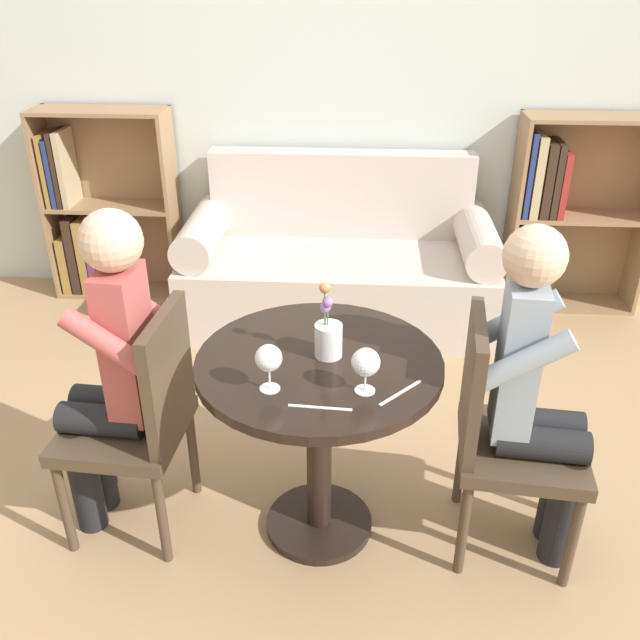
% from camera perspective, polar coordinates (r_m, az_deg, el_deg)
% --- Properties ---
extents(ground_plane, '(16.00, 16.00, 0.00)m').
position_cam_1_polar(ground_plane, '(2.70, -0.07, -16.90)').
color(ground_plane, tan).
extents(back_wall, '(5.20, 0.05, 2.70)m').
position_cam_1_polar(back_wall, '(4.08, 2.05, 20.37)').
color(back_wall, silver).
rests_on(back_wall, ground_plane).
extents(round_table, '(0.82, 0.82, 0.74)m').
position_cam_1_polar(round_table, '(2.33, -0.08, -7.00)').
color(round_table, black).
rests_on(round_table, ground_plane).
extents(couch, '(1.76, 0.80, 0.92)m').
position_cam_1_polar(couch, '(3.96, 1.59, 4.43)').
color(couch, beige).
rests_on(couch, ground_plane).
extents(bookshelf_left, '(0.78, 0.28, 1.15)m').
position_cam_1_polar(bookshelf_left, '(4.44, -18.04, 8.29)').
color(bookshelf_left, '#93704C').
rests_on(bookshelf_left, ground_plane).
extents(bookshelf_right, '(0.78, 0.28, 1.15)m').
position_cam_1_polar(bookshelf_right, '(4.28, 19.46, 8.14)').
color(bookshelf_right, '#93704C').
rests_on(bookshelf_right, ground_plane).
extents(chair_left, '(0.45, 0.45, 0.90)m').
position_cam_1_polar(chair_left, '(2.48, -14.83, -7.77)').
color(chair_left, '#473828').
rests_on(chair_left, ground_plane).
extents(chair_right, '(0.46, 0.46, 0.90)m').
position_cam_1_polar(chair_right, '(2.41, 15.09, -8.94)').
color(chair_right, '#473828').
rests_on(chair_right, ground_plane).
extents(person_left, '(0.43, 0.36, 1.25)m').
position_cam_1_polar(person_left, '(2.42, -17.23, -4.28)').
color(person_left, black).
rests_on(person_left, ground_plane).
extents(person_right, '(0.44, 0.37, 1.23)m').
position_cam_1_polar(person_right, '(2.33, 17.80, -6.17)').
color(person_right, black).
rests_on(person_right, ground_plane).
extents(wine_glass_left, '(0.08, 0.08, 0.15)m').
position_cam_1_polar(wine_glass_left, '(2.03, -4.35, -3.34)').
color(wine_glass_left, white).
rests_on(wine_glass_left, round_table).
extents(wine_glass_right, '(0.09, 0.09, 0.15)m').
position_cam_1_polar(wine_glass_right, '(2.03, 3.88, -3.68)').
color(wine_glass_right, white).
rests_on(wine_glass_right, round_table).
extents(flower_vase, '(0.09, 0.09, 0.27)m').
position_cam_1_polar(flower_vase, '(2.21, 0.69, -1.28)').
color(flower_vase, silver).
rests_on(flower_vase, round_table).
extents(knife_left_setting, '(0.19, 0.02, 0.00)m').
position_cam_1_polar(knife_left_setting, '(2.00, 0.01, -7.39)').
color(knife_left_setting, silver).
rests_on(knife_left_setting, round_table).
extents(fork_left_setting, '(0.14, 0.15, 0.00)m').
position_cam_1_polar(fork_left_setting, '(2.08, 6.81, -6.10)').
color(fork_left_setting, silver).
rests_on(fork_left_setting, round_table).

